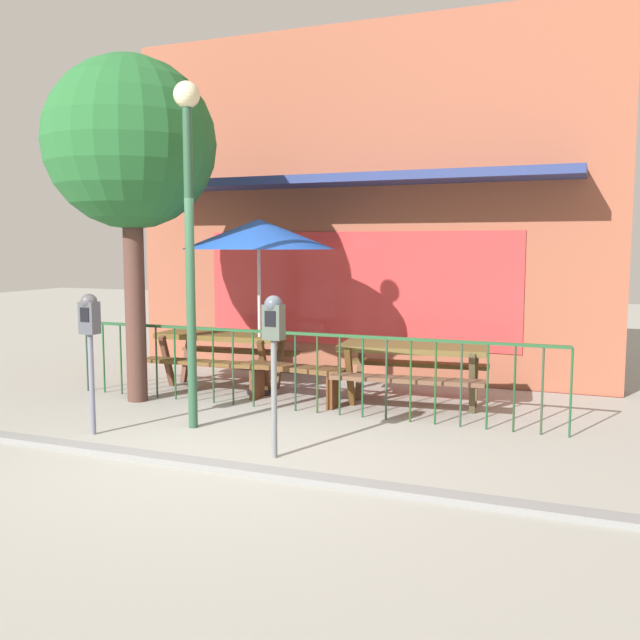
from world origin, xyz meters
name	(u,v)px	position (x,y,z in m)	size (l,w,h in m)	color
ground	(217,454)	(0.00, 0.00, 0.00)	(40.00, 40.00, 0.00)	#99988F
pub_storefront	(362,205)	(0.00, 4.36, 2.60)	(7.45, 1.34, 5.21)	#59221F
patio_fence_front	(295,357)	(0.00, 1.87, 0.66)	(6.29, 0.04, 0.97)	#224F2B
picnic_table_left	(223,344)	(-1.51, 2.78, 0.61)	(1.88, 1.46, 0.79)	brown
picnic_table_right	(413,358)	(1.26, 2.64, 0.61)	(1.92, 1.53, 0.79)	brown
patio_umbrella	(259,235)	(-0.84, 2.59, 2.14)	(2.01, 2.01, 2.35)	black
patio_bench	(294,376)	(-0.19, 2.26, 0.35)	(1.43, 0.46, 0.48)	brown
parking_meter_near	(90,326)	(-1.58, 0.12, 1.15)	(0.18, 0.17, 1.50)	slate
parking_meter_far	(274,333)	(0.56, 0.11, 1.19)	(0.18, 0.17, 1.54)	slate
street_tree	(130,146)	(-2.12, 1.62, 3.23)	(2.13, 2.13, 4.32)	#4E312A
street_lamp	(189,203)	(-0.74, 0.75, 2.44)	(0.28, 0.28, 3.71)	#2A5138
curb_edge	(196,466)	(0.00, -0.39, 0.00)	(10.44, 0.20, 0.11)	gray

